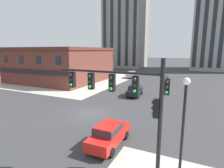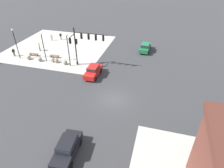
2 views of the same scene
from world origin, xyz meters
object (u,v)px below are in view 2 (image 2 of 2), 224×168
Objects in this scene: bollard_sphere_curb_c at (53,60)px; pedestrian_at_curb at (39,46)px; street_lamp_corner_near at (68,47)px; bollard_sphere_curb_d at (40,59)px; bench_mid_block at (34,54)px; pedestrian_with_bag at (51,37)px; bollard_sphere_curb_a at (65,62)px; bollard_sphere_curb_b at (56,61)px; street_lamp_mid_sidewalk at (43,44)px; pedestrian_walking_east at (14,52)px; bench_near_signal at (55,56)px; pedestrian_near_bench at (61,36)px; car_cross_westbound at (93,71)px; car_cross_eastbound at (145,47)px; traffic_signal_main at (83,42)px; bollard_sphere_curb_e at (29,57)px; car_main_southbound_far at (67,148)px; street_lamp_corner_far at (15,41)px.

pedestrian_at_curb is at bearing -36.46° from bollard_sphere_curb_c.
bollard_sphere_curb_d is at bearing -1.30° from street_lamp_corner_near.
pedestrian_with_bag reaches higher than bench_mid_block.
street_lamp_corner_near reaches higher than bollard_sphere_curb_a.
bollard_sphere_curb_b is 3.58m from street_lamp_mid_sidewalk.
bench_mid_block is at bearing -161.71° from pedestrian_walking_east.
bench_near_signal is 9.66m from pedestrian_near_bench.
street_lamp_mid_sidewalk reaches higher than bollard_sphere_curb_c.
car_cross_eastbound is at bearing -119.67° from car_cross_westbound.
street_lamp_mid_sidewalk is 19.55m from car_cross_eastbound.
traffic_signal_main reaches higher than bollard_sphere_curb_c.
bollard_sphere_curb_e is at bearing -2.36° from bollard_sphere_curb_d.
pedestrian_walking_east is (8.45, -0.18, 0.51)m from bollard_sphere_curb_c.
bollard_sphere_curb_d is at bearing 13.73° from street_lamp_mid_sidewalk.
pedestrian_at_curb reaches higher than pedestrian_walking_east.
pedestrian_with_bag is at bearing -49.91° from bollard_sphere_curb_a.
pedestrian_walking_east is 7.57m from street_lamp_mid_sidewalk.
traffic_signal_main reaches higher than car_cross_eastbound.
street_lamp_mid_sidewalk is 1.20× the size of car_cross_westbound.
pedestrian_with_bag is 0.34× the size of car_main_southbound_far.
bollard_sphere_curb_d is at bearing 48.03° from bench_near_signal.
pedestrian_at_curb is at bearing -132.53° from pedestrian_walking_east.
bollard_sphere_curb_a is 0.50× the size of pedestrian_walking_east.
pedestrian_with_bag is (11.98, -9.59, -3.55)m from traffic_signal_main.
car_cross_eastbound reaches higher than pedestrian_near_bench.
traffic_signal_main is 5.22m from car_cross_westbound.
pedestrian_with_bag is 14.27m from street_lamp_corner_near.
street_lamp_corner_far is (9.47, 0.01, 3.13)m from bollard_sphere_curb_a.
car_cross_eastbound is at bearing -165.22° from pedestrian_at_curb.
pedestrian_near_bench reaches higher than pedestrian_with_bag.
bench_mid_block is at bearing -6.35° from traffic_signal_main.
bollard_sphere_curb_a is 0.51× the size of pedestrian_with_bag.
bollard_sphere_curb_c is at bearing -56.38° from car_main_southbound_far.
bollard_sphere_curb_a is 16.21m from car_cross_eastbound.
bench_mid_block is 1.08× the size of pedestrian_at_curb.
pedestrian_at_curb is at bearing -51.79° from car_main_southbound_far.
traffic_signal_main is 13.67m from car_cross_eastbound.
bench_near_signal is 0.41× the size of car_cross_eastbound.
pedestrian_at_curb is (4.55, -2.13, 0.63)m from bench_near_signal.
street_lamp_mid_sidewalk is (7.47, 0.23, -1.12)m from traffic_signal_main.
pedestrian_near_bench reaches higher than pedestrian_walking_east.
bollard_sphere_curb_a is 0.18× the size of car_cross_westbound.
bollard_sphere_curb_e reaches higher than bench_mid_block.
street_lamp_corner_near reaches higher than pedestrian_at_curb.
street_lamp_corner_near reaches higher than car_cross_westbound.
street_lamp_corner_near reaches higher than bollard_sphere_curb_c.
bench_mid_block is 8.41m from pedestrian_with_bag.
traffic_signal_main is 15.06m from pedestrian_walking_east.
bollard_sphere_curb_c is 11.30m from pedestrian_with_bag.
bench_near_signal is 7.29m from street_lamp_corner_far.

